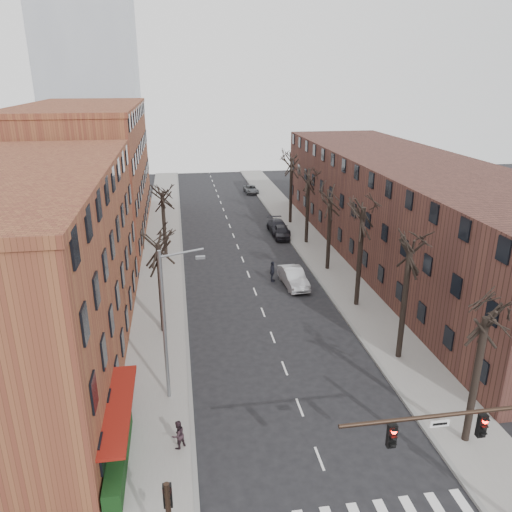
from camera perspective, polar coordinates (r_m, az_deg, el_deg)
name	(u,v)px	position (r m, az deg, el deg)	size (l,w,h in m)	color
sidewalk_left	(162,253)	(52.58, -10.65, 0.33)	(4.00, 90.00, 0.15)	gray
sidewalk_right	(312,245)	(54.39, 6.42, 1.23)	(4.00, 90.00, 0.15)	gray
building_left_near	(15,278)	(33.24, -25.81, -2.28)	(12.00, 26.00, 12.00)	brown
building_left_far	(88,173)	(60.33, -18.63, 8.98)	(12.00, 28.00, 14.00)	brown
building_right	(406,210)	(51.28, 16.81, 5.07)	(12.00, 50.00, 10.00)	#4C2B23
office_tower	(83,5)	(111.43, -19.15, 25.48)	(18.00, 18.00, 60.00)	#B2B7BF
awning_left	(124,451)	(27.20, -14.87, -20.77)	(1.20, 7.00, 0.15)	maroon
hedge	(119,455)	(26.04, -15.44, -21.11)	(0.80, 6.00, 1.00)	#123512
tree_right_a	(465,441)	(28.94, 22.73, -18.97)	(5.20, 5.20, 10.00)	black
tree_right_b	(398,358)	(34.62, 15.92, -11.16)	(5.20, 5.20, 10.80)	black
tree_right_c	(356,306)	(41.08, 11.36, -5.58)	(5.20, 5.20, 11.60)	black
tree_right_d	(327,270)	(48.01, 8.14, -1.54)	(5.20, 5.20, 10.00)	black
tree_right_e	(306,243)	(55.23, 5.75, 1.46)	(5.20, 5.20, 10.80)	black
tree_right_f	(290,223)	(62.64, 3.92, 3.77)	(5.20, 5.20, 11.60)	black
tree_left_a	(164,332)	(37.00, -10.46, -8.54)	(5.20, 5.20, 9.50)	black
tree_left_b	(166,257)	(51.65, -10.22, -0.09)	(5.20, 5.20, 9.50)	black
signal_mast_arm	(501,444)	(22.10, 26.21, -18.68)	(8.14, 0.30, 7.20)	black
streetlight	(167,320)	(27.57, -10.14, -7.20)	(2.45, 0.22, 9.03)	slate
silver_sedan	(293,277)	(43.76, 4.30, -2.46)	(1.68, 4.81, 1.58)	#A3A6AA
parked_car_near	(281,232)	(56.66, 2.93, 2.77)	(1.66, 4.13, 1.41)	black
parked_car_mid	(278,227)	(58.39, 2.56, 3.33)	(2.05, 5.05, 1.47)	black
parked_car_far	(251,189)	(78.83, -0.57, 7.64)	(1.94, 4.21, 1.17)	#585B60
pedestrian_b	(178,435)	(26.19, -8.89, -19.53)	(0.74, 0.57, 1.51)	black
pedestrian_crossing	(272,272)	(44.49, 1.89, -1.79)	(1.12, 0.47, 1.91)	black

